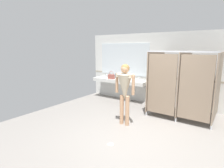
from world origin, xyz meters
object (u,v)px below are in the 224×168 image
handbag (111,76)px  paper_cup (104,77)px  soap_dispenser (115,76)px  person_standing (125,87)px

handbag → paper_cup: bearing=176.5°
soap_dispenser → paper_cup: bearing=-140.6°
person_standing → paper_cup: person_standing is taller
handbag → paper_cup: 0.38m
soap_dispenser → handbag: bearing=-88.2°
handbag → soap_dispenser: 0.33m
person_standing → paper_cup: (-2.18, 1.98, -0.17)m
soap_dispenser → paper_cup: size_ratio=1.96×
handbag → soap_dispenser: bearing=91.8°
paper_cup → handbag: bearing=-3.5°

